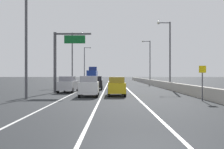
{
  "coord_description": "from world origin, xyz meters",
  "views": [
    {
      "loc": [
        -0.91,
        -7.96,
        2.26
      ],
      "look_at": [
        -1.01,
        48.34,
        2.24
      ],
      "focal_mm": 42.32,
      "sensor_mm": 36.0,
      "label": 1
    }
  ],
  "objects": [
    {
      "name": "jersey_barrier_right",
      "position": [
        7.66,
        40.0,
        0.55
      ],
      "size": [
        0.6,
        120.0,
        1.1
      ],
      "primitive_type": "cube",
      "color": "#B2ADA3",
      "rests_on": "ground_plane"
    },
    {
      "name": "box_truck",
      "position": [
        -6.21,
        63.53,
        2.0
      ],
      "size": [
        2.57,
        9.84,
        4.37
      ],
      "color": "navy",
      "rests_on": "ground_plane"
    },
    {
      "name": "car_yellow_1",
      "position": [
        -0.45,
        19.96,
        0.99
      ],
      "size": [
        1.91,
        4.39,
        1.99
      ],
      "color": "gold",
      "rests_on": "ground_plane"
    },
    {
      "name": "speed_advisory_sign",
      "position": [
        6.76,
        14.38,
        1.76
      ],
      "size": [
        0.6,
        0.11,
        3.0
      ],
      "color": "#4C4C51",
      "rests_on": "ground_plane"
    },
    {
      "name": "car_silver_0",
      "position": [
        -6.43,
        25.16,
        1.0
      ],
      "size": [
        2.11,
        4.72,
        2.01
      ],
      "color": "#B7B7BC",
      "rests_on": "ground_plane"
    },
    {
      "name": "car_gray_2",
      "position": [
        -6.79,
        80.98,
        0.97
      ],
      "size": [
        2.04,
        4.17,
        1.95
      ],
      "color": "slate",
      "rests_on": "ground_plane"
    },
    {
      "name": "car_blue_4",
      "position": [
        -6.68,
        72.6,
        1.01
      ],
      "size": [
        1.98,
        4.64,
        2.03
      ],
      "color": "#1E389E",
      "rests_on": "ground_plane"
    },
    {
      "name": "lamp_post_right_third",
      "position": [
        8.1,
        56.2,
        6.02
      ],
      "size": [
        2.14,
        0.44,
        10.52
      ],
      "color": "#4C4C51",
      "rests_on": "ground_plane"
    },
    {
      "name": "overhead_sign_gantry",
      "position": [
        -7.26,
        24.77,
        4.73
      ],
      "size": [
        4.68,
        0.36,
        7.5
      ],
      "color": "#47474C",
      "rests_on": "ground_plane"
    },
    {
      "name": "car_white_5",
      "position": [
        -3.25,
        19.06,
        1.04
      ],
      "size": [
        2.04,
        4.09,
        2.09
      ],
      "color": "white",
      "rests_on": "ground_plane"
    },
    {
      "name": "lamp_post_left_near",
      "position": [
        -8.47,
        16.01,
        6.02
      ],
      "size": [
        2.14,
        0.44,
        10.52
      ],
      "color": "#4C4C51",
      "rests_on": "ground_plane"
    },
    {
      "name": "lamp_post_left_mid",
      "position": [
        -8.47,
        43.72,
        6.02
      ],
      "size": [
        2.14,
        0.44,
        10.52
      ],
      "color": "#4C4C51",
      "rests_on": "ground_plane"
    },
    {
      "name": "lamp_post_left_far",
      "position": [
        -8.99,
        71.44,
        6.02
      ],
      "size": [
        2.14,
        0.44,
        10.52
      ],
      "color": "#4C4C51",
      "rests_on": "ground_plane"
    },
    {
      "name": "lamp_post_right_second",
      "position": [
        7.89,
        33.1,
        6.02
      ],
      "size": [
        2.14,
        0.44,
        10.52
      ],
      "color": "#4C4C51",
      "rests_on": "ground_plane"
    },
    {
      "name": "lane_stripe_center",
      "position": [
        -2.0,
        55.0,
        0.0
      ],
      "size": [
        0.16,
        130.0,
        0.0
      ],
      "primitive_type": "cube",
      "color": "silver",
      "rests_on": "ground_plane"
    },
    {
      "name": "car_black_3",
      "position": [
        -3.22,
        31.15,
        0.99
      ],
      "size": [
        1.88,
        4.45,
        2.0
      ],
      "color": "black",
      "rests_on": "ground_plane"
    },
    {
      "name": "lane_stripe_right",
      "position": [
        1.5,
        55.0,
        0.0
      ],
      "size": [
        0.16,
        130.0,
        0.0
      ],
      "primitive_type": "cube",
      "color": "silver",
      "rests_on": "ground_plane"
    },
    {
      "name": "ground_plane",
      "position": [
        0.0,
        64.0,
        0.0
      ],
      "size": [
        320.0,
        320.0,
        0.0
      ],
      "primitive_type": "plane",
      "color": "#26282B"
    },
    {
      "name": "lane_stripe_left",
      "position": [
        -5.5,
        55.0,
        0.0
      ],
      "size": [
        0.16,
        130.0,
        0.0
      ],
      "primitive_type": "cube",
      "color": "silver",
      "rests_on": "ground_plane"
    }
  ]
}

